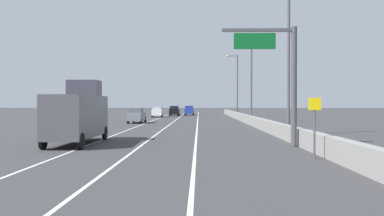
{
  "coord_description": "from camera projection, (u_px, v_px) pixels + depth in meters",
  "views": [
    {
      "loc": [
        1.73,
        -3.29,
        2.75
      ],
      "look_at": [
        0.91,
        44.08,
        2.16
      ],
      "focal_mm": 38.66,
      "sensor_mm": 36.0,
      "label": 1
    }
  ],
  "objects": [
    {
      "name": "ground_plane",
      "position": [
        189.0,
        120.0,
        67.33
      ],
      "size": [
        320.0,
        320.0,
        0.0
      ],
      "primitive_type": "plane",
      "color": "#38383A"
    },
    {
      "name": "overhead_sign_gantry",
      "position": [
        282.0,
        71.0,
        25.76
      ],
      "size": [
        4.68,
        0.36,
        7.5
      ],
      "color": "#47474C",
      "rests_on": "ground_plane"
    },
    {
      "name": "lamp_post_right_second",
      "position": [
        286.0,
        56.0,
        34.37
      ],
      "size": [
        2.14,
        0.44,
        11.79
      ],
      "color": "#4C4C51",
      "rests_on": "ground_plane"
    },
    {
      "name": "jersey_barrier_right",
      "position": [
        261.0,
        124.0,
        43.19
      ],
      "size": [
        0.6,
        120.0,
        1.1
      ],
      "primitive_type": "cube",
      "color": "gray",
      "rests_on": "ground_plane"
    },
    {
      "name": "lamp_post_right_third",
      "position": [
        250.0,
        74.0,
        55.96
      ],
      "size": [
        2.14,
        0.44,
        11.79
      ],
      "color": "#4C4C51",
      "rests_on": "ground_plane"
    },
    {
      "name": "car_gray_1",
      "position": [
        137.0,
        115.0,
        56.29
      ],
      "size": [
        2.0,
        4.82,
        2.07
      ],
      "color": "slate",
      "rests_on": "ground_plane"
    },
    {
      "name": "car_black_0",
      "position": [
        174.0,
        111.0,
        86.84
      ],
      "size": [
        2.09,
        4.29,
        2.11
      ],
      "color": "black",
      "rests_on": "ground_plane"
    },
    {
      "name": "lane_stripe_right",
      "position": [
        198.0,
        122.0,
        58.31
      ],
      "size": [
        0.16,
        130.0,
        0.0
      ],
      "primitive_type": "cube",
      "color": "silver",
      "rests_on": "ground_plane"
    },
    {
      "name": "lane_stripe_left",
      "position": [
        148.0,
        122.0,
        58.43
      ],
      "size": [
        0.16,
        130.0,
        0.0
      ],
      "primitive_type": "cube",
      "color": "silver",
      "rests_on": "ground_plane"
    },
    {
      "name": "lamp_post_right_fourth",
      "position": [
        236.0,
        82.0,
        77.54
      ],
      "size": [
        2.14,
        0.44,
        11.79
      ],
      "color": "#4C4C51",
      "rests_on": "ground_plane"
    },
    {
      "name": "lane_stripe_center",
      "position": [
        173.0,
        122.0,
        58.37
      ],
      "size": [
        0.16,
        130.0,
        0.0
      ],
      "primitive_type": "cube",
      "color": "silver",
      "rests_on": "ground_plane"
    },
    {
      "name": "car_white_3",
      "position": [
        157.0,
        112.0,
        79.24
      ],
      "size": [
        2.07,
        4.17,
        2.12
      ],
      "color": "white",
      "rests_on": "ground_plane"
    },
    {
      "name": "box_truck",
      "position": [
        78.0,
        114.0,
        27.64
      ],
      "size": [
        2.55,
        7.92,
        4.35
      ],
      "color": "#4C4C51",
      "rests_on": "ground_plane"
    },
    {
      "name": "speed_advisory_sign",
      "position": [
        315.0,
        123.0,
        20.11
      ],
      "size": [
        0.6,
        0.11,
        3.0
      ],
      "color": "#4C4C51",
      "rests_on": "ground_plane"
    },
    {
      "name": "car_blue_2",
      "position": [
        189.0,
        110.0,
        92.36
      ],
      "size": [
        2.05,
        4.58,
        2.12
      ],
      "color": "#1E389E",
      "rests_on": "ground_plane"
    }
  ]
}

